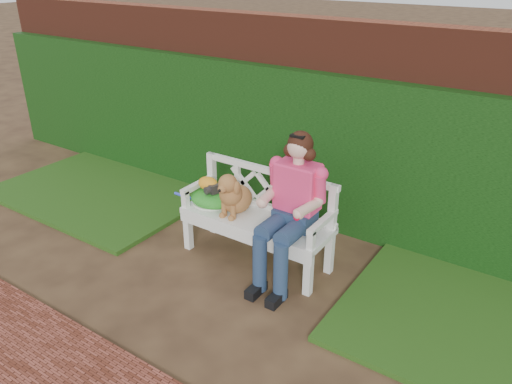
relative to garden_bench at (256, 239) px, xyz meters
The scene contains 12 objects.
ground 0.70m from the garden_bench, 98.65° to the right, with size 60.00×60.00×0.00m, color #322116.
brick_wall 1.52m from the garden_bench, 94.52° to the left, with size 10.00×0.30×2.20m, color #5C2619.
ivy_hedge 1.20m from the garden_bench, 95.47° to the left, with size 10.00×0.18×1.70m, color #1E5017.
grass_left 2.52m from the garden_bench, behind, with size 2.60×2.00×0.05m, color black.
grass_right 2.32m from the garden_bench, ahead, with size 2.60×2.00×0.05m, color black.
garden_bench is the anchor object (origin of this frame).
seated_woman 0.63m from the garden_bench, ahead, with size 0.59×0.79×1.40m, color #EC557C, non-canonical shape.
dog 0.52m from the garden_bench, behind, with size 0.30×0.41×0.45m, color brown, non-canonical shape.
tennis_racket 0.63m from the garden_bench, behind, with size 0.65×0.27×0.03m, color white, non-canonical shape.
green_bag 0.61m from the garden_bench, behind, with size 0.45×0.35×0.15m, color #2A6721, non-canonical shape.
camera_item 0.66m from the garden_bench, behind, with size 0.13×0.10×0.09m, color #282525.
baseball_glove 0.73m from the garden_bench, behind, with size 0.22×0.16×0.14m, color orange.
Camera 1 is at (2.47, -2.86, 2.77)m, focal length 35.00 mm.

